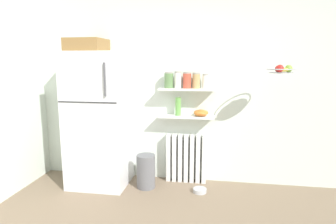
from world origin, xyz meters
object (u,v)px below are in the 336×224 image
storage_jar_1 (178,80)px  storage_jar_4 (206,81)px  vase (178,106)px  trash_bin (146,171)px  shelf_bowl (201,113)px  refrigerator (98,117)px  pet_food_bowl (200,190)px  storage_jar_2 (187,80)px  radiator (186,158)px  storage_jar_0 (169,80)px  storage_jar_3 (196,81)px  hanging_fruit_basket (282,70)px

storage_jar_1 → storage_jar_4: (0.37, -0.00, -0.02)m
vase → trash_bin: bearing=-147.1°
shelf_bowl → refrigerator: bearing=-170.8°
trash_bin → pet_food_bowl: bearing=-3.1°
storage_jar_1 → trash_bin: (-0.39, -0.26, -1.21)m
storage_jar_2 → pet_food_bowl: 1.46m
refrigerator → trash_bin: refrigerator is taller
radiator → storage_jar_0: (-0.24, -0.03, 1.10)m
storage_jar_2 → shelf_bowl: bearing=-0.0°
shelf_bowl → radiator: bearing=171.2°
refrigerator → storage_jar_1: size_ratio=8.81×
storage_jar_3 → shelf_bowl: bearing=0.0°
radiator → storage_jar_1: bearing=-166.2°
storage_jar_2 → radiator: bearing=90.0°
storage_jar_2 → storage_jar_3: size_ratio=1.04×
shelf_bowl → pet_food_bowl: size_ratio=1.12×
trash_bin → storage_jar_1: bearing=33.3°
storage_jar_3 → storage_jar_4: storage_jar_3 is taller
vase → pet_food_bowl: 1.14m
storage_jar_1 → trash_bin: size_ratio=0.49×
storage_jar_1 → storage_jar_2: 0.12m
refrigerator → storage_jar_4: bearing=8.9°
vase → hanging_fruit_basket: 1.38m
storage_jar_2 → storage_jar_0: bearing=-180.0°
storage_jar_2 → storage_jar_4: storage_jar_2 is taller
storage_jar_4 → shelf_bowl: storage_jar_4 is taller
trash_bin → radiator: bearing=29.2°
storage_jar_2 → hanging_fruit_basket: (1.12, -0.35, 0.16)m
storage_jar_0 → storage_jar_4: 0.49m
refrigerator → trash_bin: bearing=-3.2°
storage_jar_0 → storage_jar_4: size_ratio=1.12×
hanging_fruit_basket → vase: bearing=164.4°
radiator → storage_jar_2: bearing=-90.0°
storage_jar_1 → shelf_bowl: storage_jar_1 is taller
storage_jar_4 → hanging_fruit_basket: hanging_fruit_basket is taller
storage_jar_1 → hanging_fruit_basket: (1.24, -0.35, 0.15)m
storage_jar_0 → vase: (0.13, 0.00, -0.36)m
trash_bin → vase: bearing=32.9°
radiator → trash_bin: (-0.52, -0.29, -0.11)m
pet_food_bowl → radiator: bearing=122.8°
storage_jar_2 → vase: size_ratio=0.88×
storage_jar_0 → storage_jar_4: storage_jar_0 is taller
storage_jar_3 → shelf_bowl: (0.07, 0.00, -0.43)m
storage_jar_0 → pet_food_bowl: bearing=-33.1°
radiator → storage_jar_3: 1.10m
storage_jar_2 → pet_food_bowl: bearing=-54.6°
storage_jar_2 → hanging_fruit_basket: hanging_fruit_basket is taller
storage_jar_3 → shelf_bowl: storage_jar_3 is taller
storage_jar_2 → shelf_bowl: 0.48m
storage_jar_2 → storage_jar_3: 0.12m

